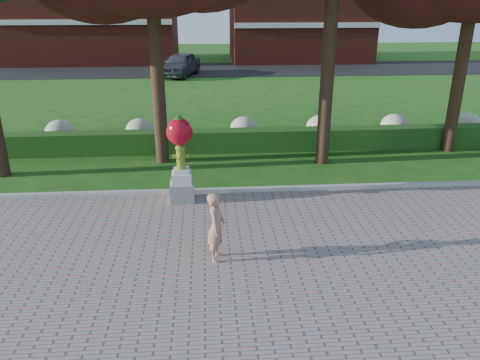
# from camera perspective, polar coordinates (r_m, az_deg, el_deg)

# --- Properties ---
(ground) EXTENTS (100.00, 100.00, 0.00)m
(ground) POSITION_cam_1_polar(r_m,az_deg,el_deg) (10.97, -1.38, -7.73)
(ground) COLOR #1F4D13
(ground) RESTS_ON ground
(curb) EXTENTS (40.00, 0.18, 0.15)m
(curb) POSITION_cam_1_polar(r_m,az_deg,el_deg) (13.64, -2.02, -1.32)
(curb) COLOR #ADADA5
(curb) RESTS_ON ground
(lawn_hedge) EXTENTS (24.00, 0.70, 0.80)m
(lawn_hedge) POSITION_cam_1_polar(r_m,az_deg,el_deg) (17.30, -2.56, 4.79)
(lawn_hedge) COLOR #1E3F12
(lawn_hedge) RESTS_ON ground
(hydrangea_row) EXTENTS (20.10, 1.10, 0.99)m
(hydrangea_row) POSITION_cam_1_polar(r_m,az_deg,el_deg) (18.24, -0.86, 6.18)
(hydrangea_row) COLOR #B7B68C
(hydrangea_row) RESTS_ON ground
(street) EXTENTS (50.00, 8.00, 0.02)m
(street) POSITION_cam_1_polar(r_m,az_deg,el_deg) (37.95, -3.56, 13.30)
(street) COLOR black
(street) RESTS_ON ground
(building_left) EXTENTS (14.00, 8.00, 7.00)m
(building_left) POSITION_cam_1_polar(r_m,az_deg,el_deg) (44.65, -17.42, 18.13)
(building_left) COLOR maroon
(building_left) RESTS_ON ground
(building_right) EXTENTS (12.00, 8.00, 6.40)m
(building_right) POSITION_cam_1_polar(r_m,az_deg,el_deg) (44.43, 7.16, 18.49)
(building_right) COLOR maroon
(building_right) RESTS_ON ground
(hydrant_sculpture) EXTENTS (0.71, 0.67, 2.42)m
(hydrant_sculpture) POSITION_cam_1_polar(r_m,az_deg,el_deg) (12.74, -7.24, 2.85)
(hydrant_sculpture) COLOR gray
(hydrant_sculpture) RESTS_ON walkway
(woman) EXTENTS (0.46, 0.62, 1.54)m
(woman) POSITION_cam_1_polar(r_m,az_deg,el_deg) (9.94, -2.91, -5.73)
(woman) COLOR tan
(woman) RESTS_ON walkway
(parked_car) EXTENTS (3.22, 5.19, 1.65)m
(parked_car) POSITION_cam_1_polar(r_m,az_deg,el_deg) (34.91, -7.33, 13.84)
(parked_car) COLOR #42434A
(parked_car) RESTS_ON street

